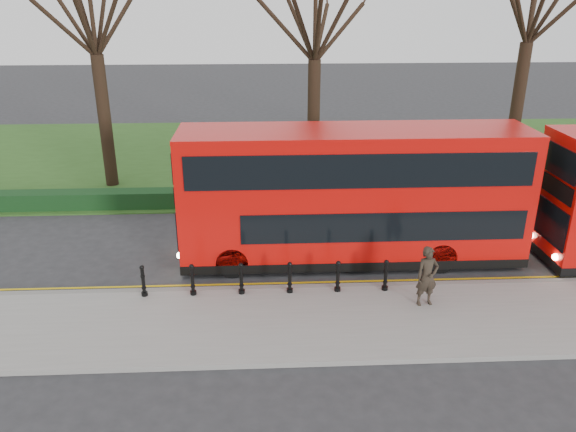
{
  "coord_description": "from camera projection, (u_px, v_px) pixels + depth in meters",
  "views": [
    {
      "loc": [
        -0.55,
        -16.91,
        9.0
      ],
      "look_at": [
        0.29,
        0.5,
        2.0
      ],
      "focal_mm": 35.0,
      "sensor_mm": 36.0,
      "label": 1
    }
  ],
  "objects": [
    {
      "name": "yellow_line_inner",
      "position": [
        281.0,
        283.0,
        18.59
      ],
      "size": [
        60.0,
        0.1,
        0.01
      ],
      "primitive_type": "cube",
      "color": "yellow",
      "rests_on": "ground"
    },
    {
      "name": "kerb",
      "position": [
        281.0,
        289.0,
        18.1
      ],
      "size": [
        60.0,
        0.25,
        0.16
      ],
      "primitive_type": "cube",
      "color": "slate",
      "rests_on": "ground"
    },
    {
      "name": "tree_left",
      "position": [
        91.0,
        7.0,
        24.85
      ],
      "size": [
        7.36,
        7.36,
        11.49
      ],
      "color": "black",
      "rests_on": "ground"
    },
    {
      "name": "grass_verge",
      "position": [
        271.0,
        155.0,
        32.94
      ],
      "size": [
        60.0,
        18.0,
        0.06
      ],
      "primitive_type": "cube",
      "color": "#294E1A",
      "rests_on": "ground"
    },
    {
      "name": "bus_lead",
      "position": [
        353.0,
        197.0,
        19.43
      ],
      "size": [
        11.9,
        2.73,
        4.73
      ],
      "color": "red",
      "rests_on": "ground"
    },
    {
      "name": "yellow_line_outer",
      "position": [
        281.0,
        286.0,
        18.4
      ],
      "size": [
        60.0,
        0.1,
        0.01
      ],
      "primitive_type": "cube",
      "color": "yellow",
      "rests_on": "ground"
    },
    {
      "name": "pedestrian",
      "position": [
        427.0,
        276.0,
        16.74
      ],
      "size": [
        0.75,
        0.56,
        1.88
      ],
      "primitive_type": "imported",
      "rotation": [
        0.0,
        0.0,
        0.17
      ],
      "color": "#2D241C",
      "rests_on": "pavement"
    },
    {
      "name": "bollard_row",
      "position": [
        266.0,
        278.0,
        17.54
      ],
      "size": [
        7.73,
        0.15,
        1.0
      ],
      "color": "black",
      "rests_on": "pavement"
    },
    {
      "name": "hedge",
      "position": [
        275.0,
        197.0,
        25.21
      ],
      "size": [
        60.0,
        0.9,
        0.8
      ],
      "primitive_type": "cube",
      "color": "black",
      "rests_on": "ground"
    },
    {
      "name": "tree_mid",
      "position": [
        315.0,
        15.0,
        25.44
      ],
      "size": [
        7.02,
        7.02,
        10.98
      ],
      "color": "black",
      "rests_on": "ground"
    },
    {
      "name": "pavement",
      "position": [
        284.0,
        323.0,
        16.25
      ],
      "size": [
        60.0,
        4.0,
        0.15
      ],
      "primitive_type": "cube",
      "color": "gray",
      "rests_on": "ground"
    },
    {
      "name": "ground",
      "position": [
        280.0,
        276.0,
        19.05
      ],
      "size": [
        120.0,
        120.0,
        0.0
      ],
      "primitive_type": "plane",
      "color": "#28282B",
      "rests_on": "ground"
    }
  ]
}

